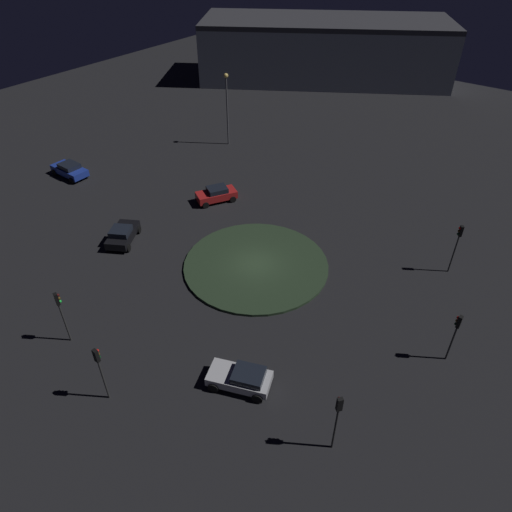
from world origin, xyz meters
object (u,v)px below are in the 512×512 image
Objects in this scene: car_black at (122,234)px; traffic_light_east_near at (99,365)px; traffic_light_east at (60,308)px; traffic_light_north at (456,329)px; car_silver at (241,378)px; store_building at (324,50)px; traffic_light_northwest at (458,240)px; traffic_light_northeast at (338,413)px; car_red at (217,194)px; car_blue at (70,170)px; streetlamp_southwest at (227,99)px.

traffic_light_east_near is (11.30, 11.81, 2.28)m from car_black.
traffic_light_east is 1.10× the size of traffic_light_north.
car_black is 27.51m from traffic_light_north.
store_building is (-56.66, -27.18, 3.80)m from car_silver.
traffic_light_northeast is (18.97, -0.07, -0.01)m from traffic_light_northwest.
traffic_light_northwest is at bearing -52.51° from car_red.
car_silver is at bearing -48.85° from traffic_light_east_near.
streetlamp_southwest reaches higher than car_blue.
traffic_light_east is at bearing 74.26° from traffic_light_east_near.
traffic_light_east is (14.53, 20.04, 2.25)m from car_blue.
car_red is 10.37m from car_black.
car_red is at bearing -160.76° from car_blue.
car_silver is 62.95m from store_building.
car_red is (-5.47, 16.11, -0.01)m from car_blue.
traffic_light_north is at bearing -36.31° from traffic_light_east.
car_silver is at bearing 40.56° from streetlamp_southwest.
store_building is at bearing -20.68° from traffic_light_northeast.
streetlamp_southwest is at bearing -3.95° from traffic_light_northeast.
car_red is at bearing 31.97° from traffic_light_east.
car_silver is at bearing 84.26° from store_building.
store_building reaches higher than car_black.
traffic_light_east is 1.00× the size of traffic_light_east_near.
traffic_light_northwest is 0.11× the size of store_building.
car_black is 0.97× the size of traffic_light_northwest.
car_blue is 1.02× the size of car_red.
traffic_light_east_near is at bearing 45.93° from traffic_light_north.
traffic_light_east is 0.97× the size of traffic_light_northeast.
traffic_light_northwest reaches higher than car_silver.
car_blue is at bearing 56.66° from traffic_light_east_near.
store_building reaches higher than car_silver.
traffic_light_northeast is 0.11× the size of store_building.
traffic_light_northeast is 40.51m from streetlamp_southwest.
traffic_light_northwest is at bearing -129.95° from car_silver.
traffic_light_east_near is (15.99, 25.81, 2.26)m from car_blue.
car_red is 1.09× the size of traffic_light_north.
traffic_light_east_near reaches higher than car_blue.
car_red is at bearing -26.95° from traffic_light_northwest.
car_silver is 18.66m from car_black.
car_silver is 13.65m from traffic_light_north.
store_building reaches higher than streetlamp_southwest.
car_silver is 1.01× the size of car_red.
car_blue is 0.98× the size of traffic_light_northwest.
car_blue is 33.42m from car_silver.
car_silver is at bearing -105.21° from car_red.
car_blue is 0.11× the size of store_building.
streetlamp_southwest is 29.78m from store_building.
traffic_light_north reaches higher than car_black.
traffic_light_northeast reaches higher than car_blue.
car_red is 0.96× the size of traffic_light_northwest.
traffic_light_northwest is (-18.72, 6.57, 2.39)m from car_silver.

